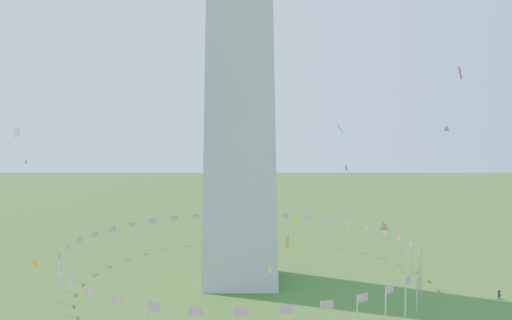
% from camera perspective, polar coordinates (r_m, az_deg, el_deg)
% --- Properties ---
extents(flag_ring, '(80.24, 80.24, 9.00)m').
position_cam_1_polar(flag_ring, '(118.66, -1.72, -11.60)').
color(flag_ring, silver).
rests_on(flag_ring, ground).
extents(kites_aloft, '(105.97, 77.80, 37.17)m').
position_cam_1_polar(kites_aloft, '(88.43, 3.26, -5.59)').
color(kites_aloft, yellow).
rests_on(kites_aloft, ground).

